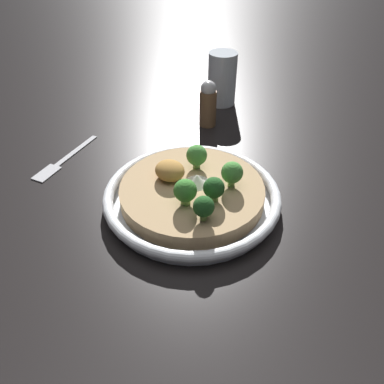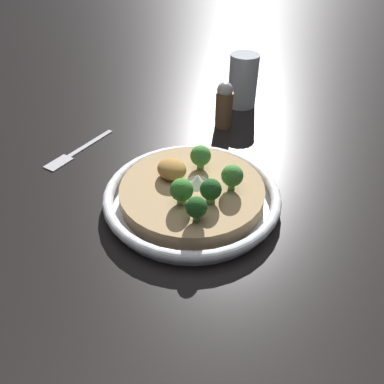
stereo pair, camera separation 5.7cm
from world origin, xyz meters
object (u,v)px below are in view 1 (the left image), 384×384
object	(u,v)px
risotto_bowl	(192,195)
drinking_glass	(222,79)
broccoli_front_right	(204,207)
broccoli_right	(215,188)
pepper_shaker	(208,104)
broccoli_back_right	(232,173)
broccoli_front	(185,191)
broccoli_back	(197,156)
fork_utensil	(61,161)

from	to	relation	value
risotto_bowl	drinking_glass	world-z (taller)	drinking_glass
risotto_bowl	broccoli_front_right	distance (m)	0.08
broccoli_right	pepper_shaker	distance (m)	0.29
broccoli_back_right	broccoli_front	xyz separation A→B (m)	(-0.02, -0.08, -0.00)
risotto_bowl	broccoli_back	xyz separation A→B (m)	(-0.03, 0.04, 0.04)
risotto_bowl	broccoli_front	world-z (taller)	broccoli_front
risotto_bowl	broccoli_right	distance (m)	0.06
broccoli_right	fork_utensil	bearing A→B (deg)	-161.50
risotto_bowl	broccoli_front_right	xyz separation A→B (m)	(0.06, -0.04, 0.04)
broccoli_back	pepper_shaker	size ratio (longest dim) A/B	0.42
broccoli_front_right	drinking_glass	bearing A→B (deg)	130.00
drinking_glass	fork_utensil	world-z (taller)	drinking_glass
broccoli_right	broccoli_back	world-z (taller)	broccoli_back
broccoli_front_right	pepper_shaker	distance (m)	0.33
broccoli_front	broccoli_right	xyz separation A→B (m)	(0.02, 0.04, -0.00)
broccoli_front	drinking_glass	size ratio (longest dim) A/B	0.35
broccoli_back	pepper_shaker	distance (m)	0.21
risotto_bowl	fork_utensil	world-z (taller)	risotto_bowl
broccoli_front	broccoli_front_right	bearing A→B (deg)	-6.58
broccoli_right	broccoli_back	size ratio (longest dim) A/B	0.93
broccoli_front	risotto_bowl	bearing A→B (deg)	123.87
drinking_glass	fork_utensil	distance (m)	0.39
broccoli_front	pepper_shaker	world-z (taller)	pepper_shaker
broccoli_back_right	broccoli_front	world-z (taller)	same
risotto_bowl	pepper_shaker	xyz separation A→B (m)	(-0.16, 0.20, 0.03)
broccoli_back_right	pepper_shaker	world-z (taller)	pepper_shaker
broccoli_back_right	fork_utensil	size ratio (longest dim) A/B	0.26
broccoli_back	pepper_shaker	world-z (taller)	pepper_shaker
broccoli_front_right	broccoli_front	bearing A→B (deg)	173.42
broccoli_back_right	drinking_glass	xyz separation A→B (m)	(-0.26, 0.25, 0.00)
broccoli_front_right	drinking_glass	distance (m)	0.44
broccoli_back_right	pepper_shaker	bearing A→B (deg)	142.79
risotto_bowl	broccoli_right	world-z (taller)	broccoli_right
risotto_bowl	broccoli_front_right	size ratio (longest dim) A/B	7.36
broccoli_back	drinking_glass	size ratio (longest dim) A/B	0.35
risotto_bowl	broccoli_back_right	size ratio (longest dim) A/B	6.71
broccoli_back_right	broccoli_right	world-z (taller)	broccoli_back_right
risotto_bowl	pepper_shaker	distance (m)	0.26
broccoli_back_right	fork_utensil	distance (m)	0.32
pepper_shaker	broccoli_front_right	bearing A→B (deg)	-46.18
broccoli_back	pepper_shaker	bearing A→B (deg)	129.83
pepper_shaker	drinking_glass	bearing A→B (deg)	118.59
broccoli_front	drinking_glass	xyz separation A→B (m)	(-0.24, 0.33, 0.00)
broccoli_front	drinking_glass	world-z (taller)	drinking_glass
broccoli_front	broccoli_right	bearing A→B (deg)	59.77
broccoli_back	drinking_glass	bearing A→B (deg)	125.92
broccoli_front	broccoli_front_right	size ratio (longest dim) A/B	1.07
broccoli_front	drinking_glass	bearing A→B (deg)	126.00
broccoli_front_right	broccoli_back	distance (m)	0.12
drinking_glass	fork_utensil	size ratio (longest dim) A/B	0.73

